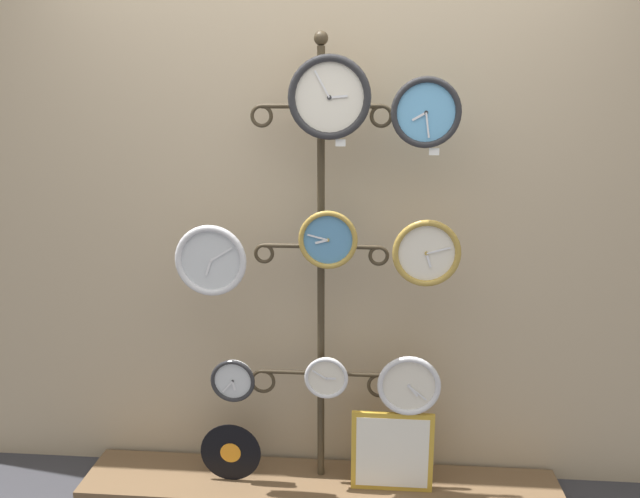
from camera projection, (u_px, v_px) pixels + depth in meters
The scene contains 15 objects.
shop_wall at pixel (324, 187), 2.79m from camera, with size 4.40×0.04×2.80m.
low_shelf at pixel (320, 487), 2.89m from camera, with size 2.20×0.36×0.06m.
display_stand at pixel (321, 357), 2.81m from camera, with size 0.65×0.36×2.05m.
clock_top_center at pixel (329, 97), 2.44m from camera, with size 0.33×0.04×0.33m.
clock_top_right at pixel (426, 113), 2.43m from camera, with size 0.28×0.04×0.28m.
clock_middle_left at pixel (211, 260), 2.63m from camera, with size 0.31×0.04×0.31m.
clock_middle_center at pixel (328, 240), 2.59m from camera, with size 0.25×0.04×0.25m.
clock_middle_right at pixel (426, 253), 2.57m from camera, with size 0.28×0.04×0.28m.
clock_bottom_left at pixel (233, 380), 2.79m from camera, with size 0.20×0.04×0.20m.
clock_bottom_center at pixel (326, 377), 2.73m from camera, with size 0.19×0.04×0.19m.
clock_bottom_right at pixel (409, 385), 2.70m from camera, with size 0.27×0.04×0.27m.
vinyl_record at pixel (231, 452), 2.86m from camera, with size 0.28×0.01×0.28m.
picture_frame at pixel (392, 452), 2.78m from camera, with size 0.36×0.02×0.38m.
price_tag_upper at pixel (341, 143), 2.48m from camera, with size 0.04×0.00×0.03m.
price_tag_mid at pixel (434, 152), 2.46m from camera, with size 0.04×0.00×0.03m.
Camera 1 is at (0.21, -2.20, 1.77)m, focal length 35.00 mm.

